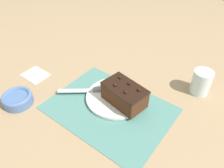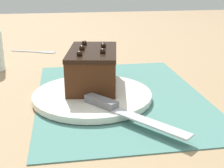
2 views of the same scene
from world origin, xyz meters
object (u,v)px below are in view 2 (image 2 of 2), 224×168
object	(u,v)px
chocolate_cake	(93,68)
dessert_fork	(37,51)
serving_knife	(116,108)
cake_plate	(92,95)

from	to	relation	value
chocolate_cake	dessert_fork	bearing A→B (deg)	20.32
serving_knife	dessert_fork	xyz separation A→B (m)	(0.53, 0.17, -0.02)
dessert_fork	cake_plate	bearing A→B (deg)	37.62
chocolate_cake	serving_knife	world-z (taller)	chocolate_cake
chocolate_cake	serving_knife	xyz separation A→B (m)	(-0.14, -0.03, -0.03)
chocolate_cake	serving_knife	distance (m)	0.15
cake_plate	serving_knife	xyz separation A→B (m)	(-0.09, -0.03, 0.01)
cake_plate	dessert_fork	distance (m)	0.46
chocolate_cake	dessert_fork	xyz separation A→B (m)	(0.39, 0.14, -0.05)
cake_plate	serving_knife	size ratio (longest dim) A/B	1.32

